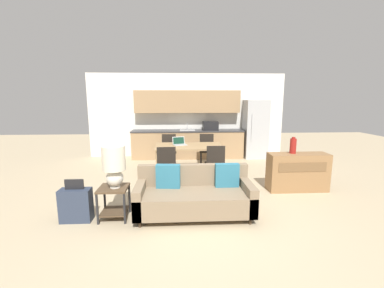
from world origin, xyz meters
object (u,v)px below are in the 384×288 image
laptop (179,143)px  suitcase (76,205)px  refrigerator (255,129)px  dining_chair_far_left (169,149)px  side_table (114,197)px  dining_chair_far_right (207,148)px  dining_chair_near_right (215,162)px  vase (293,146)px  dining_table (189,148)px  credenza (298,172)px  dining_chair_near_left (167,164)px  table_lamp (114,164)px  couch (194,195)px

laptop → suitcase: size_ratio=0.56×
refrigerator → laptop: size_ratio=4.83×
laptop → suitcase: laptop is taller
dining_chair_far_left → laptop: (0.29, -0.72, 0.29)m
side_table → dining_chair_far_right: dining_chair_far_right is taller
dining_chair_near_right → refrigerator: bearing=-122.1°
dining_chair_near_right → laptop: bearing=-48.9°
side_table → vase: size_ratio=1.53×
dining_table → laptop: size_ratio=4.40×
refrigerator → dining_table: refrigerator is taller
credenza → dining_chair_near_left: (-2.74, 0.42, 0.11)m
refrigerator → credenza: (-0.01, -3.07, -0.53)m
refrigerator → dining_table: (-2.21, -1.78, -0.24)m
dining_table → laptop: bearing=154.5°
table_lamp → laptop: size_ratio=1.75×
refrigerator → couch: (-2.24, -4.08, -0.60)m
credenza → dining_chair_far_left: dining_chair_far_left is taller
couch → dining_chair_near_right: bearing=69.4°
couch → table_lamp: table_lamp is taller
side_table → dining_table: bearing=61.1°
table_lamp → vase: table_lamp is taller
table_lamp → dining_chair_near_right: table_lamp is taller
couch → laptop: size_ratio=4.93×
dining_table → suitcase: bearing=-127.7°
side_table → table_lamp: 0.56m
dining_table → dining_chair_far_left: (-0.54, 0.83, -0.19)m
refrigerator → table_lamp: size_ratio=2.77×
table_lamp → dining_chair_far_left: bearing=77.0°
dining_chair_near_right → laptop: laptop is taller
dining_chair_far_left → dining_chair_far_right: same height
credenza → dining_chair_near_right: dining_chair_near_right is taller
laptop → table_lamp: bearing=-130.4°
dining_table → couch: 2.33m
refrigerator → dining_chair_near_left: (-2.75, -2.65, -0.43)m
dining_chair_near_left → side_table: bearing=60.6°
credenza → suitcase: (-4.10, -1.15, -0.12)m
dining_chair_near_right → dining_table: bearing=-55.5°
dining_chair_far_right → couch: bearing=-97.4°
credenza → laptop: (-2.45, 1.41, 0.39)m
dining_table → credenza: (2.21, -1.29, -0.29)m
table_lamp → suitcase: 0.88m
table_lamp → dining_chair_near_left: table_lamp is taller
couch → dining_chair_far_left: bearing=99.3°
credenza → dining_chair_near_left: size_ratio=1.37×
table_lamp → laptop: bearing=67.5°
dining_table → suitcase: 3.12m
table_lamp → side_table: bearing=168.0°
refrigerator → dining_chair_far_right: refrigerator is taller
dining_chair_far_right → laptop: (-0.79, -0.72, 0.29)m
dining_chair_far_left → dining_chair_far_right: 1.08m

